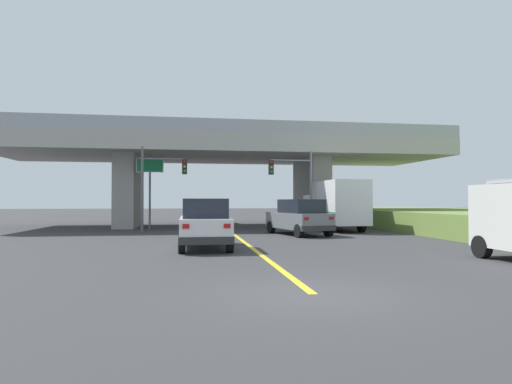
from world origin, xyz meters
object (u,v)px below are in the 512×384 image
object	(u,v)px
traffic_signal_farside	(158,178)
suv_lead	(205,223)
suv_crossing	(299,217)
traffic_signal_nearside	(296,180)
highway_sign	(150,175)
box_truck	(335,205)
sedan_oncoming	(212,212)

from	to	relation	value
traffic_signal_farside	suv_lead	bearing A→B (deg)	-75.97
suv_crossing	traffic_signal_nearside	size ratio (longest dim) A/B	0.96
traffic_signal_nearside	highway_sign	xyz separation A→B (m)	(-9.72, 1.81, 0.35)
box_truck	sedan_oncoming	distance (m)	12.69
sedan_oncoming	traffic_signal_nearside	bearing A→B (deg)	-62.16
suv_lead	suv_crossing	world-z (taller)	same
suv_crossing	box_truck	distance (m)	5.06
box_truck	traffic_signal_nearside	world-z (taller)	traffic_signal_nearside
suv_lead	traffic_signal_nearside	bearing A→B (deg)	58.17
suv_crossing	box_truck	bearing A→B (deg)	33.95
sedan_oncoming	box_truck	bearing A→B (deg)	-53.16
box_truck	highway_sign	xyz separation A→B (m)	(-12.23, 2.31, 2.03)
suv_crossing	suv_lead	bearing A→B (deg)	-145.04
sedan_oncoming	traffic_signal_farside	xyz separation A→B (m)	(-3.99, -9.49, 2.36)
suv_lead	suv_crossing	xyz separation A→B (m)	(5.54, 6.20, 0.00)
suv_lead	box_truck	distance (m)	13.35
sedan_oncoming	traffic_signal_farside	world-z (taller)	traffic_signal_farside
suv_crossing	box_truck	size ratio (longest dim) A/B	0.69
suv_crossing	sedan_oncoming	xyz separation A→B (m)	(-4.19, 13.82, -0.00)
suv_lead	sedan_oncoming	distance (m)	20.07
highway_sign	suv_lead	bearing A→B (deg)	-74.95
suv_crossing	traffic_signal_farside	distance (m)	9.55
suv_crossing	highway_sign	bearing A→B (deg)	132.59
suv_crossing	sedan_oncoming	size ratio (longest dim) A/B	1.06
box_truck	traffic_signal_farside	distance (m)	11.73
suv_crossing	highway_sign	distance (m)	11.00
suv_lead	box_truck	bearing A→B (deg)	47.81
traffic_signal_nearside	suv_lead	bearing A→B (deg)	-121.83
suv_lead	highway_sign	bearing A→B (deg)	105.05
highway_sign	traffic_signal_nearside	bearing A→B (deg)	-10.52
suv_crossing	traffic_signal_farside	size ratio (longest dim) A/B	0.94
sedan_oncoming	suv_crossing	bearing A→B (deg)	-73.14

